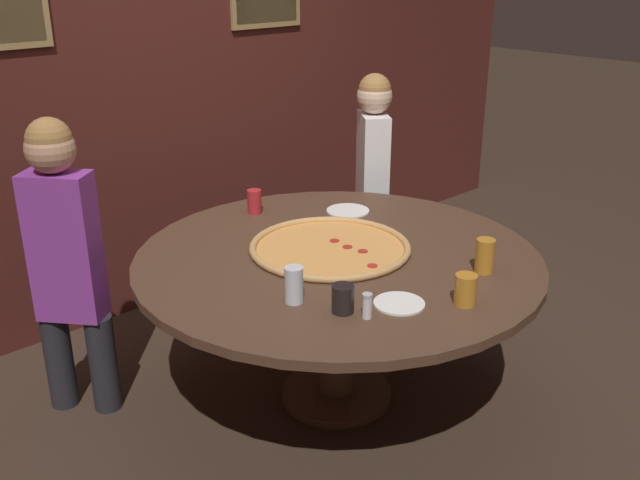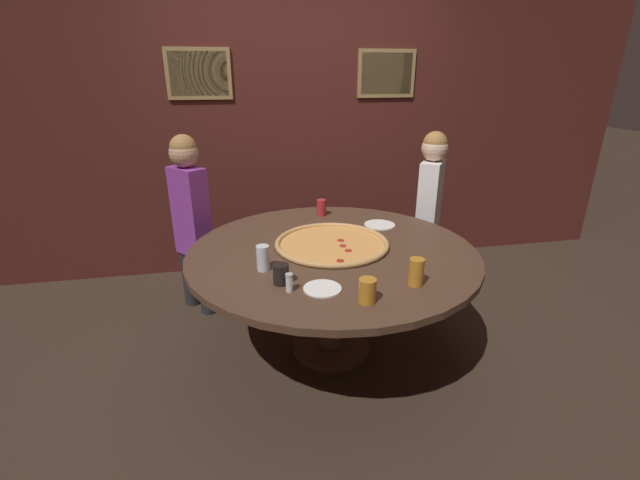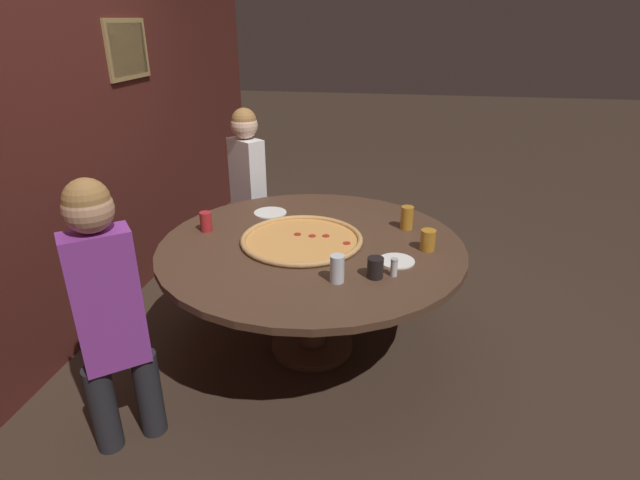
{
  "view_description": "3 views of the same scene",
  "coord_description": "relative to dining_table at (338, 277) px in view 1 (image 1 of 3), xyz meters",
  "views": [
    {
      "loc": [
        -2.02,
        -2.06,
        1.98
      ],
      "look_at": [
        -0.06,
        0.05,
        0.81
      ],
      "focal_mm": 40.0,
      "sensor_mm": 36.0,
      "label": 1
    },
    {
      "loc": [
        -0.54,
        -2.39,
        1.77
      ],
      "look_at": [
        -0.08,
        -0.01,
        0.81
      ],
      "focal_mm": 24.0,
      "sensor_mm": 36.0,
      "label": 2
    },
    {
      "loc": [
        -2.62,
        -0.51,
        1.95
      ],
      "look_at": [
        -0.05,
        -0.06,
        0.78
      ],
      "focal_mm": 28.0,
      "sensor_mm": 36.0,
      "label": 3
    }
  ],
  "objects": [
    {
      "name": "ground_plane",
      "position": [
        0.0,
        0.0,
        -0.63
      ],
      "size": [
        24.0,
        24.0,
        0.0
      ],
      "primitive_type": "plane",
      "color": "#38281E"
    },
    {
      "name": "drink_cup_front_edge",
      "position": [
        0.32,
        -0.54,
        0.18
      ],
      "size": [
        0.08,
        0.08,
        0.15
      ],
      "primitive_type": "cylinder",
      "color": "#BC7A23",
      "rests_on": "dining_table"
    },
    {
      "name": "giant_pizza",
      "position": [
        0.01,
        0.06,
        0.12
      ],
      "size": [
        0.72,
        0.72,
        0.03
      ],
      "color": "#E0994C",
      "rests_on": "dining_table"
    },
    {
      "name": "drink_cup_centre_back",
      "position": [
        0.02,
        -0.67,
        0.17
      ],
      "size": [
        0.08,
        0.08,
        0.12
      ],
      "primitive_type": "cylinder",
      "color": "#BC7A23",
      "rests_on": "dining_table"
    },
    {
      "name": "diner_far_right",
      "position": [
        -0.91,
        0.75,
        0.15
      ],
      "size": [
        0.31,
        0.34,
        1.37
      ],
      "rotation": [
        0.0,
        0.0,
        2.26
      ],
      "color": "#232328",
      "rests_on": "ground_plane"
    },
    {
      "name": "drink_cup_near_left",
      "position": [
        0.06,
        0.67,
        0.17
      ],
      "size": [
        0.07,
        0.07,
        0.12
      ],
      "primitive_type": "cylinder",
      "color": "#B22328",
      "rests_on": "dining_table"
    },
    {
      "name": "white_plate_left_side",
      "position": [
        0.43,
        0.37,
        0.11
      ],
      "size": [
        0.22,
        0.22,
        0.01
      ],
      "primitive_type": "cylinder",
      "color": "white",
      "rests_on": "dining_table"
    },
    {
      "name": "condiment_shaker",
      "position": [
        -0.33,
        -0.49,
        0.16
      ],
      "size": [
        0.04,
        0.04,
        0.1
      ],
      "color": "silver",
      "rests_on": "dining_table"
    },
    {
      "name": "drink_cup_near_right",
      "position": [
        -0.44,
        -0.21,
        0.18
      ],
      "size": [
        0.07,
        0.07,
        0.14
      ],
      "primitive_type": "cylinder",
      "color": "silver",
      "rests_on": "dining_table"
    },
    {
      "name": "white_plate_beside_cup",
      "position": [
        -0.16,
        -0.5,
        0.11
      ],
      "size": [
        0.2,
        0.2,
        0.01
      ],
      "primitive_type": "cylinder",
      "color": "white",
      "rests_on": "dining_table"
    },
    {
      "name": "diner_side_left",
      "position": [
        0.95,
        0.69,
        0.14
      ],
      "size": [
        0.3,
        0.34,
        1.35
      ],
      "rotation": [
        0.0,
        0.0,
        -2.2
      ],
      "color": "#232328",
      "rests_on": "ground_plane"
    },
    {
      "name": "drink_cup_beside_pizza",
      "position": [
        -0.36,
        -0.4,
        0.16
      ],
      "size": [
        0.08,
        0.08,
        0.11
      ],
      "primitive_type": "cylinder",
      "color": "black",
      "rests_on": "dining_table"
    },
    {
      "name": "dining_table",
      "position": [
        0.0,
        0.0,
        0.0
      ],
      "size": [
        1.79,
        1.79,
        0.74
      ],
      "color": "#4C3323",
      "rests_on": "ground_plane"
    },
    {
      "name": "back_wall",
      "position": [
        0.0,
        1.49,
        0.68
      ],
      "size": [
        6.4,
        0.08,
        2.6
      ],
      "color": "#4C1E19",
      "rests_on": "ground_plane"
    }
  ]
}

